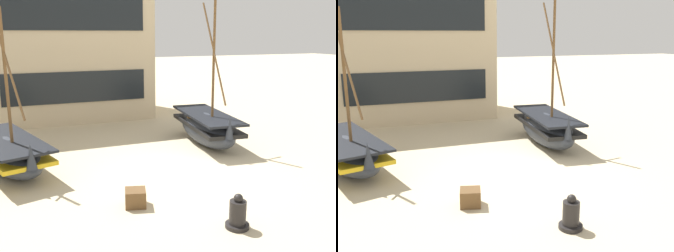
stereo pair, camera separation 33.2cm
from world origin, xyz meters
TOP-DOWN VIEW (x-y plane):
  - ground_plane at (0.00, 0.00)m, footprint 120.00×120.00m
  - fishing_boat_near_left at (-5.15, 2.55)m, footprint 2.92×5.08m
  - fishing_boat_centre_large at (2.52, 2.94)m, footprint 2.00×4.68m
  - capstan_winch at (-0.17, -3.79)m, footprint 0.57×0.57m
  - cargo_crate at (-2.04, -1.75)m, footprint 0.67×0.67m
  - harbor_building_main at (-1.90, 11.39)m, footprint 8.60×6.39m

SIDE VIEW (x-z plane):
  - ground_plane at x=0.00m, z-range 0.00..0.00m
  - cargo_crate at x=-2.04m, z-range 0.00..0.46m
  - capstan_winch at x=-0.17m, z-range -0.09..0.76m
  - fishing_boat_near_left at x=-5.15m, z-range -2.35..3.58m
  - fishing_boat_centre_large at x=2.52m, z-range -2.15..3.56m
  - harbor_building_main at x=-1.90m, z-range 0.01..7.25m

